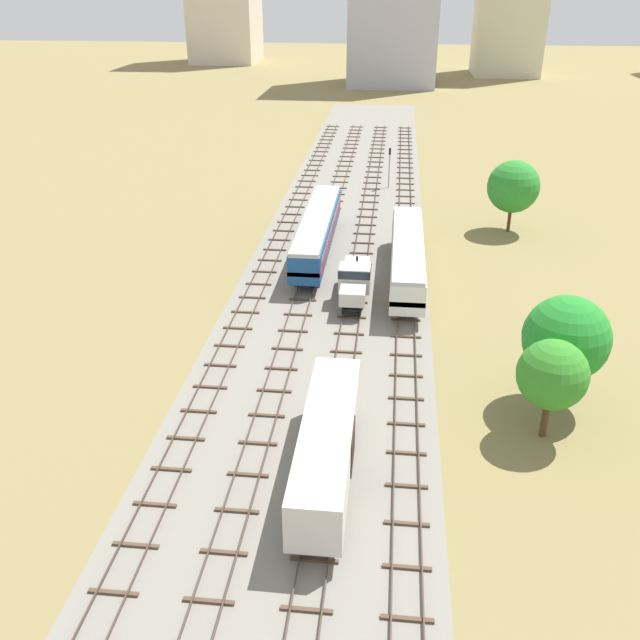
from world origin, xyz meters
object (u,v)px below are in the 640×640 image
freight_boxcar_centre_left_nearest (327,443)px  shunter_loco_centre_left_near (355,279)px  diesel_railcar_centre_mid (407,255)px  passenger_coach_left_midfar (317,229)px  signal_post_nearest (389,162)px

freight_boxcar_centre_left_nearest → shunter_loco_centre_left_near: size_ratio=1.65×
diesel_railcar_centre_mid → passenger_coach_left_midfar: (-9.03, 6.21, 0.02)m
freight_boxcar_centre_left_nearest → signal_post_nearest: bearing=87.9°
freight_boxcar_centre_left_nearest → passenger_coach_left_midfar: size_ratio=0.64×
signal_post_nearest → shunter_loco_centre_left_near: bearing=-93.5°
freight_boxcar_centre_left_nearest → diesel_railcar_centre_mid: (4.51, 29.14, 0.15)m
freight_boxcar_centre_left_nearest → diesel_railcar_centre_mid: diesel_railcar_centre_mid is taller
shunter_loco_centre_left_near → signal_post_nearest: size_ratio=1.57×
shunter_loco_centre_left_near → signal_post_nearest: 36.66m
signal_post_nearest → passenger_coach_left_midfar: bearing=-104.8°
diesel_railcar_centre_mid → passenger_coach_left_midfar: 10.96m
freight_boxcar_centre_left_nearest → passenger_coach_left_midfar: 35.63m
passenger_coach_left_midfar → signal_post_nearest: 26.46m
freight_boxcar_centre_left_nearest → shunter_loco_centre_left_near: freight_boxcar_centre_left_nearest is taller
freight_boxcar_centre_left_nearest → shunter_loco_centre_left_near: (-0.01, 24.35, -0.44)m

